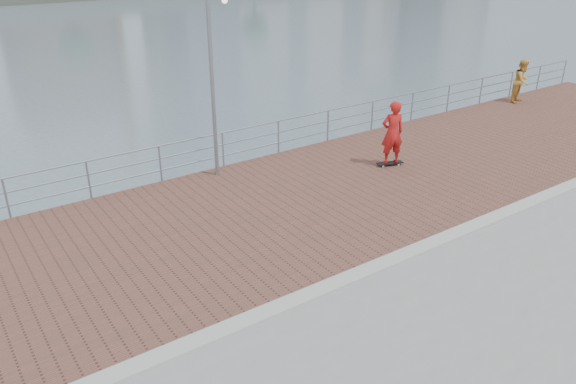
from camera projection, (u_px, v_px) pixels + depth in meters
water at (339, 356)px, 12.55m from camera, size 400.00×400.00×0.00m
brick_lane at (253, 216)px, 14.39m from camera, size 40.00×6.80×0.02m
curb at (342, 280)px, 11.70m from camera, size 40.00×0.40×0.06m
guardrail at (192, 152)px, 16.64m from camera, size 39.06×0.06×1.13m
street_lamp at (217, 40)px, 14.83m from camera, size 0.41×1.20×5.68m
skateboard at (390, 163)px, 17.46m from camera, size 0.85×0.46×0.10m
skateboarder at (392, 133)px, 17.05m from camera, size 0.83×0.68×1.97m
bystander at (522, 81)px, 23.70m from camera, size 0.98×0.82×1.78m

